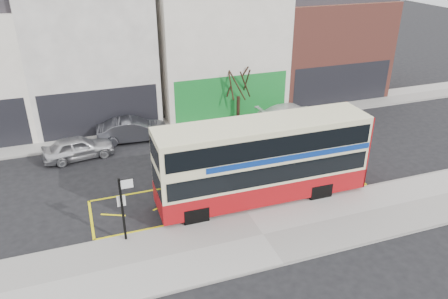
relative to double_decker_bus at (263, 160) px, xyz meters
name	(u,v)px	position (x,y,z in m)	size (l,w,h in m)	color
ground	(243,209)	(-1.23, -0.60, -2.18)	(120.00, 120.00, 0.00)	black
pavement	(263,236)	(-1.23, -2.90, -2.11)	(40.00, 4.00, 0.15)	#A6A39D
kerb	(246,212)	(-1.23, -0.97, -2.11)	(40.00, 0.15, 0.15)	gray
far_pavement	(185,124)	(-1.23, 10.40, -2.11)	(50.00, 3.00, 0.15)	#A6A39D
road_markings	(232,193)	(-1.23, 1.00, -2.18)	(14.00, 3.40, 0.01)	yellow
terrace_left	(89,43)	(-6.73, 14.39, 3.14)	(8.00, 8.01, 11.80)	white
terrace_green_shop	(214,37)	(2.27, 14.39, 2.89)	(9.00, 8.01, 11.30)	white
terrace_right	(319,36)	(11.27, 14.39, 2.39)	(9.00, 8.01, 10.30)	#94483B
double_decker_bus	(263,160)	(0.00, 0.00, 0.00)	(10.41, 2.51, 4.15)	beige
bus_stop_post	(123,203)	(-6.86, -1.21, -0.24)	(0.74, 0.13, 2.98)	black
car_silver	(78,148)	(-8.39, 7.67, -1.49)	(1.63, 4.05, 1.38)	#B7B8BC
car_grey	(133,130)	(-4.99, 9.11, -1.44)	(1.56, 4.48, 1.47)	#46474F
car_white	(292,115)	(5.88, 8.07, -1.45)	(2.06, 5.06, 1.47)	white
street_tree_right	(239,75)	(2.59, 10.01, 1.14)	(2.26, 2.26, 4.87)	#331F16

